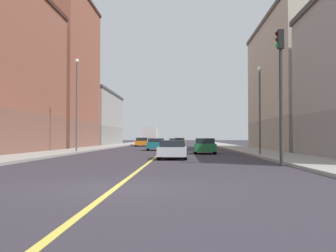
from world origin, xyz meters
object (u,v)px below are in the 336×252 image
at_px(building_right_midblock, 49,72).
at_px(traffic_light_left_near, 280,78).
at_px(street_lamp_right_near, 77,96).
at_px(box_truck, 150,136).
at_px(building_right_distant, 86,119).
at_px(car_teal, 156,144).
at_px(car_red, 151,141).
at_px(car_silver, 173,150).
at_px(car_green, 205,146).
at_px(car_yellow, 180,142).
at_px(car_orange, 142,142).
at_px(building_left_mid, 312,85).
at_px(street_lamp_left_near, 260,100).
at_px(car_white, 176,143).

distance_m(building_right_midblock, traffic_light_left_near, 41.25).
xyz_separation_m(street_lamp_right_near, box_truck, (3.88, 35.12, -3.41)).
relative_size(building_right_distant, car_teal, 5.59).
bearing_deg(car_red, building_right_distant, 166.80).
relative_size(car_silver, box_truck, 0.59).
height_order(car_teal, car_green, car_green).
distance_m(car_yellow, car_orange, 8.04).
xyz_separation_m(street_lamp_right_near, car_yellow, (8.94, 31.94, -4.39)).
height_order(car_red, box_truck, box_truck).
bearing_deg(building_left_mid, car_orange, 137.91).
bearing_deg(car_yellow, car_red, 140.14).
height_order(building_right_distant, street_lamp_left_near, building_right_distant).
relative_size(car_orange, car_silver, 1.04).
distance_m(car_teal, car_silver, 18.08).
bearing_deg(car_red, car_orange, -93.86).
relative_size(car_yellow, car_green, 0.89).
distance_m(building_right_midblock, car_teal, 20.02).
bearing_deg(car_white, car_silver, -89.67).
bearing_deg(car_yellow, building_right_midblock, -140.12).
bearing_deg(street_lamp_left_near, car_orange, 109.95).
bearing_deg(building_right_midblock, car_silver, -58.70).
bearing_deg(car_orange, car_teal, -80.04).
distance_m(traffic_light_left_near, car_teal, 25.83).
distance_m(car_teal, car_orange, 18.68).
distance_m(building_right_distant, car_white, 29.38).
bearing_deg(car_yellow, car_white, -91.33).
height_order(car_white, car_silver, car_white).
height_order(building_left_mid, car_teal, building_left_mid).
relative_size(street_lamp_right_near, car_orange, 1.91).
distance_m(traffic_light_left_near, car_red, 53.82).
height_order(car_white, car_green, car_green).
bearing_deg(car_green, traffic_light_left_near, -80.06).
xyz_separation_m(street_lamp_left_near, box_truck, (-11.09, 41.03, -2.47)).
bearing_deg(car_yellow, car_green, -86.03).
height_order(car_white, car_yellow, car_yellow).
xyz_separation_m(car_white, car_red, (-4.57, 20.93, 0.05)).
relative_size(building_right_distant, box_truck, 3.36).
bearing_deg(building_right_distant, traffic_light_left_near, -68.29).
distance_m(street_lamp_right_near, box_truck, 35.50).
distance_m(building_left_mid, box_truck, 33.50).
distance_m(street_lamp_left_near, car_orange, 34.32).
bearing_deg(car_silver, car_red, 95.82).
bearing_deg(car_green, building_left_mid, 38.42).
bearing_deg(building_right_midblock, street_lamp_right_near, -65.05).
height_order(building_right_midblock, car_yellow, building_right_midblock).
relative_size(traffic_light_left_near, box_truck, 0.93).
xyz_separation_m(building_left_mid, car_white, (-14.62, 6.89, -6.35)).
bearing_deg(car_silver, street_lamp_left_near, 34.08).
distance_m(building_left_mid, building_right_midblock, 32.87).
relative_size(car_green, car_orange, 1.05).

